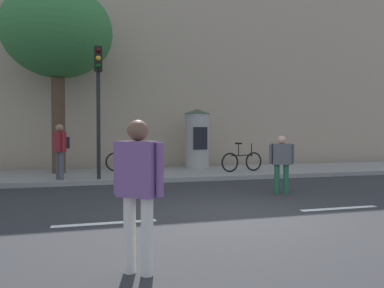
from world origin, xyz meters
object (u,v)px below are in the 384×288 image
Objects in this scene: traffic_light at (98,90)px; street_tree at (58,33)px; pedestrian_in_light_jacket at (281,159)px; bicycle_upright at (242,161)px; pedestrian_with_backpack at (60,147)px; bicycle_leaning at (129,161)px; pedestrian_in_red_top at (138,183)px; poster_column at (197,138)px.

street_tree is (-1.34, 2.28, 2.26)m from traffic_light.
pedestrian_in_light_jacket is 4.26m from bicycle_upright.
pedestrian_with_backpack is 0.98× the size of bicycle_upright.
bicycle_upright is at bearing 10.83° from traffic_light.
bicycle_leaning is (-3.37, 5.55, -0.37)m from pedestrian_in_light_jacket.
pedestrian_with_backpack is at bearing 99.72° from pedestrian_in_red_top.
poster_column is 1.61× the size of pedestrian_in_light_jacket.
poster_column is at bearing 26.93° from pedestrian_with_backpack.
pedestrian_with_backpack is at bearing -172.95° from bicycle_upright.
street_tree is at bearing 169.02° from bicycle_upright.
street_tree reaches higher than pedestrian_in_red_top.
poster_column is 3.00m from bicycle_leaning.
poster_column is at bearing 9.53° from bicycle_leaning.
traffic_light is 2.10m from pedestrian_with_backpack.
bicycle_upright is at bearing 60.05° from pedestrian_in_red_top.
street_tree is at bearing 98.85° from pedestrian_in_red_top.
pedestrian_in_light_jacket is 0.87× the size of bicycle_upright.
bicycle_upright is (4.07, -1.36, 0.00)m from bicycle_leaning.
traffic_light is 5.15m from poster_column.
street_tree is 10.96m from pedestrian_in_red_top.
street_tree is at bearing 95.50° from pedestrian_with_backpack.
street_tree is 3.89× the size of pedestrian_in_red_top.
street_tree is (-5.36, -0.55, 3.79)m from poster_column.
bicycle_leaning is 4.29m from bicycle_upright.
bicycle_upright is at bearing -18.43° from bicycle_leaning.
poster_column is 1.40× the size of bicycle_upright.
street_tree reaches higher than traffic_light.
street_tree reaches higher than poster_column.
pedestrian_in_light_jacket is at bearing -58.74° from bicycle_leaning.
pedestrian_with_backpack is at bearing -137.28° from bicycle_leaning.
bicycle_leaning is at bearing 121.26° from pedestrian_in_light_jacket.
street_tree is 5.28m from bicycle_leaning.
pedestrian_in_red_top is at bearing -88.39° from traffic_light.
poster_column is 5.80m from pedestrian_with_backpack.
pedestrian_in_light_jacket is (5.89, -5.47, -4.27)m from street_tree.
pedestrian_in_light_jacket is at bearing 46.38° from pedestrian_in_red_top.
pedestrian_in_red_top reaches higher than bicycle_upright.
pedestrian_in_light_jacket is (0.53, -6.02, -0.49)m from poster_column.
pedestrian_with_backpack is (-1.14, 0.21, -1.75)m from traffic_light.
pedestrian_in_light_jacket is at bearing -85.00° from poster_column.
poster_column is 11.24m from pedestrian_in_red_top.
poster_column is 2.37m from bicycle_upright.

